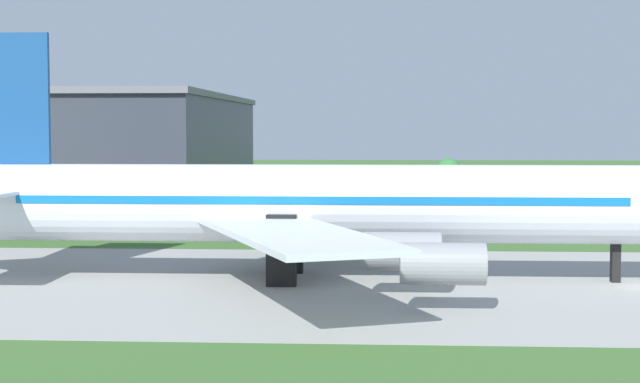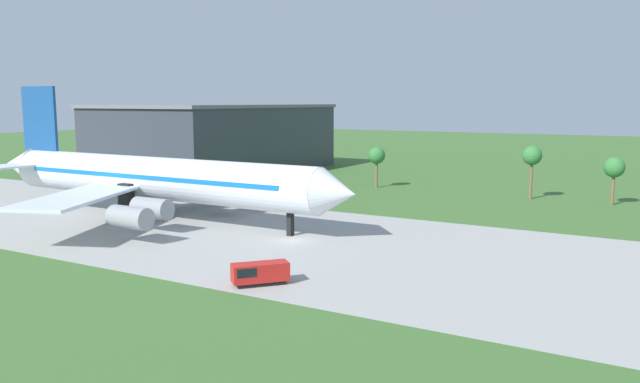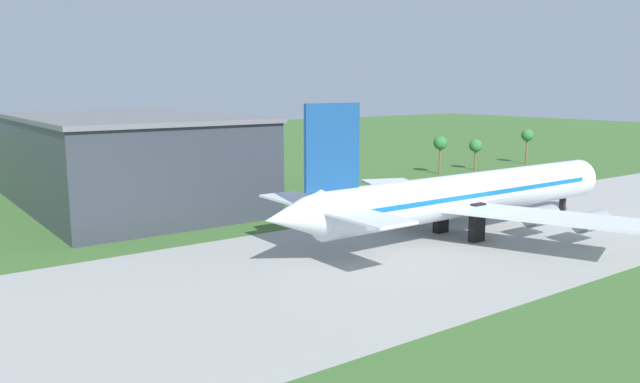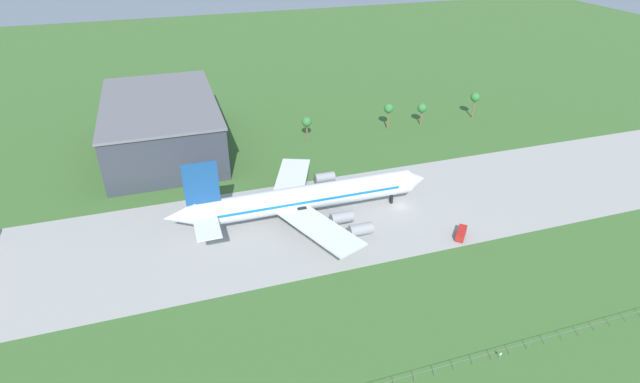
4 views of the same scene
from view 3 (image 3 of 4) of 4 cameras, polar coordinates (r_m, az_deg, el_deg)
ground_plane at (r=120.09m, az=22.67°, el=-2.11°), size 600.00×600.00×0.00m
taxiway_strip at (r=120.09m, az=22.67°, el=-2.11°), size 320.00×44.00×0.02m
jet_airliner at (r=98.20m, az=13.26°, el=-0.31°), size 71.65×52.57×20.78m
terminal_building at (r=127.89m, az=-17.53°, el=2.83°), size 36.72×61.20×17.42m
palm_tree_row at (r=169.71m, az=12.07°, el=4.18°), size 72.32×3.60×10.34m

